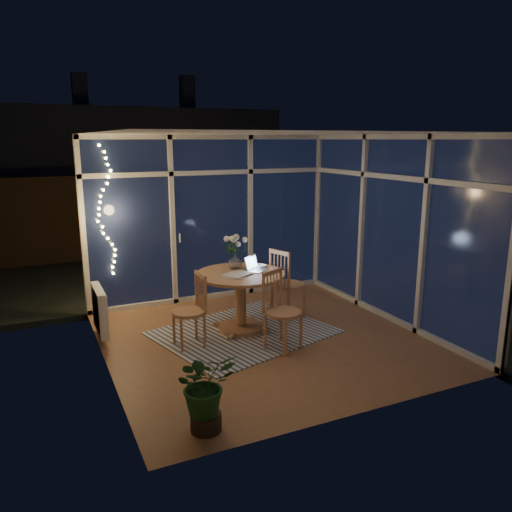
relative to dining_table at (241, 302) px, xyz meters
name	(u,v)px	position (x,y,z in m)	size (l,w,h in m)	color
floor	(266,339)	(0.17, -0.42, -0.40)	(4.00, 4.00, 0.00)	brown
ceiling	(267,133)	(0.17, -0.42, 2.20)	(4.00, 4.00, 0.00)	white
wall_back	(211,218)	(0.17, 1.58, 0.90)	(4.00, 0.04, 2.60)	beige
wall_front	(365,282)	(0.17, -2.42, 0.90)	(4.00, 0.04, 2.60)	beige
wall_left	(100,257)	(-1.83, -0.42, 0.90)	(0.04, 4.00, 2.60)	beige
wall_right	(394,229)	(2.17, -0.42, 0.90)	(0.04, 4.00, 2.60)	beige
window_wall_back	(212,219)	(0.17, 1.54, 0.90)	(4.00, 0.10, 2.60)	silver
window_wall_right	(392,229)	(2.13, -0.42, 0.90)	(0.10, 4.00, 2.60)	silver
radiator	(99,310)	(-1.77, 0.48, 0.00)	(0.10, 0.70, 0.58)	white
fairy_lights	(105,212)	(-1.48, 1.46, 1.12)	(0.24, 0.10, 1.85)	#FFD066
garden_patio	(188,258)	(0.67, 4.58, -0.46)	(12.00, 6.00, 0.10)	black
garden_fence	(158,214)	(0.17, 5.08, 0.50)	(11.00, 0.08, 1.80)	#392715
neighbour_roof	(140,152)	(0.47, 8.08, 1.80)	(7.00, 3.00, 2.20)	#32353C
garden_shrubs	(145,257)	(-0.63, 2.98, 0.05)	(0.90, 0.90, 0.90)	black
rug	(244,332)	(0.00, -0.10, -0.40)	(2.14, 1.71, 0.01)	beige
dining_table	(241,302)	(0.00, 0.00, 0.00)	(1.18, 1.18, 0.81)	#A86D4B
chair_left	(188,310)	(-0.79, -0.21, 0.07)	(0.44, 0.44, 0.94)	#A86D4B
chair_right	(288,283)	(0.81, 0.16, 0.12)	(0.49, 0.49, 1.05)	#A86D4B
chair_front	(283,311)	(0.23, -0.79, 0.09)	(0.46, 0.46, 0.99)	#A86D4B
laptop	(258,263)	(0.26, 0.02, 0.51)	(0.29, 0.25, 0.21)	silver
flower_vase	(235,261)	(0.02, 0.24, 0.51)	(0.20, 0.20, 0.21)	silver
bowl	(260,266)	(0.36, 0.15, 0.42)	(0.15, 0.15, 0.04)	white
newspapers	(235,274)	(-0.10, -0.07, 0.41)	(0.36, 0.27, 0.02)	beige
phone	(247,273)	(0.06, -0.06, 0.41)	(0.11, 0.05, 0.01)	black
potted_plant	(205,391)	(-1.22, -2.07, -0.02)	(0.54, 0.47, 0.76)	#174119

